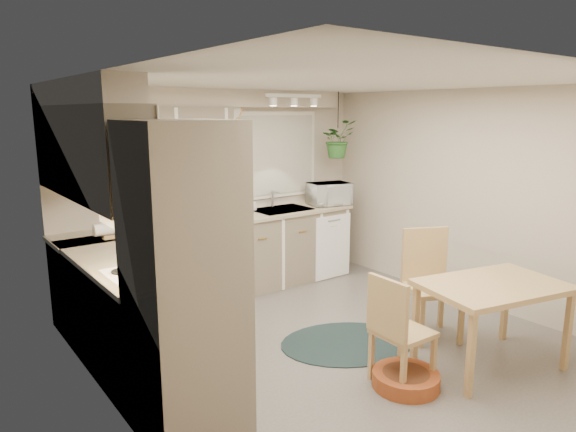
# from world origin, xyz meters

# --- Properties ---
(floor) EXTENTS (4.20, 4.20, 0.00)m
(floor) POSITION_xyz_m (0.00, 0.00, 0.00)
(floor) COLOR slate
(floor) RESTS_ON ground
(ceiling) EXTENTS (4.20, 4.20, 0.00)m
(ceiling) POSITION_xyz_m (0.00, 0.00, 2.40)
(ceiling) COLOR silver
(ceiling) RESTS_ON wall_back
(wall_back) EXTENTS (4.00, 0.04, 2.40)m
(wall_back) POSITION_xyz_m (0.00, 2.10, 1.20)
(wall_back) COLOR beige
(wall_back) RESTS_ON floor
(wall_left) EXTENTS (0.04, 4.20, 2.40)m
(wall_left) POSITION_xyz_m (-2.00, 0.00, 1.20)
(wall_left) COLOR beige
(wall_left) RESTS_ON floor
(wall_right) EXTENTS (0.04, 4.20, 2.40)m
(wall_right) POSITION_xyz_m (2.00, 0.00, 1.20)
(wall_right) COLOR beige
(wall_right) RESTS_ON floor
(base_cab_left) EXTENTS (0.60, 1.85, 0.90)m
(base_cab_left) POSITION_xyz_m (-1.70, 0.88, 0.45)
(base_cab_left) COLOR gray
(base_cab_left) RESTS_ON floor
(base_cab_back) EXTENTS (3.60, 0.60, 0.90)m
(base_cab_back) POSITION_xyz_m (-0.20, 1.80, 0.45)
(base_cab_back) COLOR gray
(base_cab_back) RESTS_ON floor
(counter_left) EXTENTS (0.64, 1.89, 0.04)m
(counter_left) POSITION_xyz_m (-1.69, 0.88, 0.92)
(counter_left) COLOR #C1B68D
(counter_left) RESTS_ON base_cab_left
(counter_back) EXTENTS (3.64, 0.64, 0.04)m
(counter_back) POSITION_xyz_m (-0.20, 1.79, 0.92)
(counter_back) COLOR #C1B68D
(counter_back) RESTS_ON base_cab_back
(oven_stack) EXTENTS (0.65, 0.65, 2.10)m
(oven_stack) POSITION_xyz_m (-1.68, -0.38, 1.05)
(oven_stack) COLOR gray
(oven_stack) RESTS_ON floor
(wall_oven_face) EXTENTS (0.02, 0.56, 0.58)m
(wall_oven_face) POSITION_xyz_m (-1.35, -0.38, 1.05)
(wall_oven_face) COLOR white
(wall_oven_face) RESTS_ON oven_stack
(upper_cab_left) EXTENTS (0.35, 2.00, 0.75)m
(upper_cab_left) POSITION_xyz_m (-1.82, 1.00, 1.83)
(upper_cab_left) COLOR gray
(upper_cab_left) RESTS_ON wall_left
(upper_cab_back) EXTENTS (2.00, 0.35, 0.75)m
(upper_cab_back) POSITION_xyz_m (-1.00, 1.93, 1.83)
(upper_cab_back) COLOR gray
(upper_cab_back) RESTS_ON wall_back
(soffit_left) EXTENTS (0.30, 2.00, 0.20)m
(soffit_left) POSITION_xyz_m (-1.85, 1.00, 2.30)
(soffit_left) COLOR beige
(soffit_left) RESTS_ON wall_left
(soffit_back) EXTENTS (3.60, 0.30, 0.20)m
(soffit_back) POSITION_xyz_m (-0.20, 1.95, 2.30)
(soffit_back) COLOR beige
(soffit_back) RESTS_ON wall_back
(cooktop) EXTENTS (0.52, 0.58, 0.02)m
(cooktop) POSITION_xyz_m (-1.68, 0.30, 0.94)
(cooktop) COLOR white
(cooktop) RESTS_ON counter_left
(range_hood) EXTENTS (0.40, 0.60, 0.14)m
(range_hood) POSITION_xyz_m (-1.70, 0.30, 1.40)
(range_hood) COLOR white
(range_hood) RESTS_ON upper_cab_left
(window_blinds) EXTENTS (1.40, 0.02, 1.00)m
(window_blinds) POSITION_xyz_m (0.70, 2.07, 1.60)
(window_blinds) COLOR beige
(window_blinds) RESTS_ON wall_back
(window_frame) EXTENTS (1.50, 0.02, 1.10)m
(window_frame) POSITION_xyz_m (0.70, 2.08, 1.60)
(window_frame) COLOR white
(window_frame) RESTS_ON wall_back
(sink) EXTENTS (0.70, 0.48, 0.10)m
(sink) POSITION_xyz_m (0.70, 1.80, 0.90)
(sink) COLOR #97999E
(sink) RESTS_ON counter_back
(dishwasher_front) EXTENTS (0.58, 0.02, 0.83)m
(dishwasher_front) POSITION_xyz_m (1.30, 1.49, 0.42)
(dishwasher_front) COLOR white
(dishwasher_front) RESTS_ON base_cab_back
(track_light_bar) EXTENTS (0.80, 0.04, 0.04)m
(track_light_bar) POSITION_xyz_m (0.70, 1.55, 2.33)
(track_light_bar) COLOR white
(track_light_bar) RESTS_ON ceiling
(wall_clock) EXTENTS (0.30, 0.03, 0.30)m
(wall_clock) POSITION_xyz_m (0.15, 2.07, 2.18)
(wall_clock) COLOR gold
(wall_clock) RESTS_ON wall_back
(dining_table) EXTENTS (1.32, 1.02, 0.74)m
(dining_table) POSITION_xyz_m (0.79, -1.07, 0.37)
(dining_table) COLOR tan
(dining_table) RESTS_ON floor
(chair_left) EXTENTS (0.44, 0.44, 0.90)m
(chair_left) POSITION_xyz_m (-0.02, -0.81, 0.45)
(chair_left) COLOR tan
(chair_left) RESTS_ON floor
(chair_back) EXTENTS (0.65, 0.65, 1.04)m
(chair_back) POSITION_xyz_m (0.86, -0.42, 0.52)
(chair_back) COLOR tan
(chair_back) RESTS_ON floor
(braided_rug) EXTENTS (1.54, 1.39, 0.01)m
(braided_rug) POSITION_xyz_m (0.11, -0.04, 0.01)
(braided_rug) COLOR black
(braided_rug) RESTS_ON floor
(pet_bed) EXTENTS (0.62, 0.62, 0.12)m
(pet_bed) POSITION_xyz_m (-0.05, -0.89, 0.06)
(pet_bed) COLOR #A23F20
(pet_bed) RESTS_ON floor
(microwave) EXTENTS (0.58, 0.40, 0.36)m
(microwave) POSITION_xyz_m (1.40, 1.70, 1.12)
(microwave) COLOR white
(microwave) RESTS_ON counter_back
(soap_bottle) EXTENTS (0.08, 0.17, 0.08)m
(soap_bottle) POSITION_xyz_m (0.36, 1.95, 0.98)
(soap_bottle) COLOR white
(soap_bottle) RESTS_ON counter_back
(hanging_plant) EXTENTS (0.48, 0.53, 0.38)m
(hanging_plant) POSITION_xyz_m (1.54, 1.70, 1.74)
(hanging_plant) COLOR #2E6729
(hanging_plant) RESTS_ON ceiling
(coffee_maker) EXTENTS (0.19, 0.22, 0.30)m
(coffee_maker) POSITION_xyz_m (-0.89, 1.80, 1.09)
(coffee_maker) COLOR black
(coffee_maker) RESTS_ON counter_back
(toaster) EXTENTS (0.30, 0.18, 0.18)m
(toaster) POSITION_xyz_m (-0.74, 1.82, 1.03)
(toaster) COLOR #97999E
(toaster) RESTS_ON counter_back
(knife_block) EXTENTS (0.11, 0.11, 0.23)m
(knife_block) POSITION_xyz_m (-0.19, 1.85, 1.05)
(knife_block) COLOR tan
(knife_block) RESTS_ON counter_back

